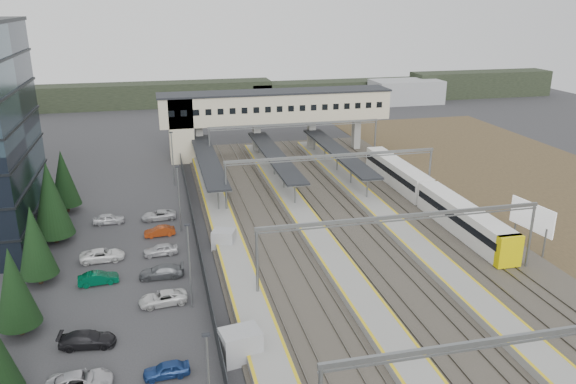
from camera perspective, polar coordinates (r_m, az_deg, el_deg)
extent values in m
plane|color=#2B2B2D|center=(59.95, -2.57, -6.93)|extent=(220.00, 220.00, 0.00)
cylinder|color=black|center=(52.37, -25.48, -12.31)|extent=(0.44, 0.44, 1.20)
cone|color=black|center=(50.62, -26.09, -8.61)|extent=(3.54, 3.54, 6.80)
cylinder|color=black|center=(60.13, -23.85, -7.95)|extent=(0.44, 0.44, 1.20)
cone|color=black|center=(58.58, -24.36, -4.53)|extent=(3.64, 3.64, 7.00)
cylinder|color=black|center=(69.11, -22.51, -4.27)|extent=(0.44, 0.44, 1.20)
cone|color=black|center=(67.53, -23.00, -0.64)|extent=(4.42, 4.42, 8.50)
cylinder|color=black|center=(78.34, -21.49, -1.45)|extent=(0.44, 0.44, 1.20)
cone|color=black|center=(77.12, -21.84, 1.34)|extent=(3.74, 3.74, 7.20)
imported|color=#B0AFB4|center=(44.36, -20.38, -17.57)|extent=(4.62, 2.26, 1.26)
imported|color=black|center=(48.71, -19.71, -13.90)|extent=(4.55, 2.22, 1.27)
imported|color=#023F27|center=(57.91, -18.71, -8.29)|extent=(3.91, 1.68, 1.25)
imported|color=silver|center=(62.67, -18.34, -6.11)|extent=(4.64, 2.28, 1.27)
imported|color=#ADADB2|center=(72.41, -17.74, -2.61)|extent=(3.80, 1.58, 1.29)
imported|color=navy|center=(43.88, -12.24, -17.22)|extent=(3.45, 1.52, 1.15)
imported|color=silver|center=(52.84, -12.59, -10.47)|extent=(4.51, 2.41, 1.20)
imported|color=#4B4E52|center=(57.52, -12.72, -7.89)|extent=(4.49, 2.01, 1.28)
imported|color=#A6A6AA|center=(62.31, -12.83, -5.73)|extent=(3.76, 1.66, 1.26)
imported|color=maroon|center=(67.20, -12.92, -3.91)|extent=(3.63, 1.52, 1.17)
imported|color=#B0B1B4|center=(72.12, -13.00, -2.30)|extent=(4.33, 2.10, 1.19)
cube|color=black|center=(33.46, -8.34, -14.17)|extent=(0.50, 0.25, 0.15)
cylinder|color=slate|center=(50.23, -9.97, -7.53)|extent=(0.16, 0.16, 8.00)
cube|color=black|center=(48.59, -10.23, -3.31)|extent=(0.50, 0.25, 0.15)
cylinder|color=slate|center=(66.84, -11.01, -0.76)|extent=(0.16, 0.16, 8.00)
cube|color=black|center=(65.62, -11.22, 2.53)|extent=(0.50, 0.25, 0.15)
cylinder|color=slate|center=(84.03, -11.62, 3.29)|extent=(0.16, 0.16, 8.00)
cube|color=black|center=(83.06, -11.81, 5.95)|extent=(0.50, 0.25, 0.15)
cube|color=#26282B|center=(63.34, -9.25, -4.70)|extent=(0.08, 90.00, 2.00)
cube|color=#929497|center=(44.48, -4.83, -15.21)|extent=(3.30, 2.65, 2.47)
cube|color=#929497|center=(62.46, -6.53, -4.82)|extent=(2.96, 2.74, 2.20)
cube|color=#322F28|center=(67.25, 6.72, -3.97)|extent=(34.00, 90.00, 0.20)
cube|color=#59544C|center=(64.19, -4.06, -4.86)|extent=(0.08, 90.00, 0.14)
cube|color=#59544C|center=(64.41, -2.79, -4.75)|extent=(0.08, 90.00, 0.14)
cube|color=#59544C|center=(64.88, -0.56, -4.54)|extent=(0.08, 90.00, 0.14)
cube|color=#59544C|center=(65.18, 0.68, -4.43)|extent=(0.08, 90.00, 0.14)
cube|color=#59544C|center=(66.35, 4.51, -4.05)|extent=(0.08, 90.00, 0.14)
cube|color=#59544C|center=(66.78, 5.69, -3.93)|extent=(0.08, 90.00, 0.14)
cube|color=#59544C|center=(67.61, 7.75, -3.72)|extent=(0.08, 90.00, 0.14)
cube|color=#59544C|center=(68.11, 8.89, -3.60)|extent=(0.08, 90.00, 0.14)
cube|color=#59544C|center=(69.88, 12.36, -3.23)|extent=(0.08, 90.00, 0.14)
cube|color=#59544C|center=(70.49, 13.42, -3.12)|extent=(0.08, 90.00, 0.14)
cube|color=#59544C|center=(71.64, 15.26, -2.91)|extent=(0.08, 90.00, 0.14)
cube|color=#59544C|center=(72.31, 16.27, -2.80)|extent=(0.08, 90.00, 0.14)
cube|color=gray|center=(63.84, -6.09, -4.90)|extent=(3.20, 82.00, 0.90)
cube|color=gold|center=(63.52, -7.40, -4.63)|extent=(0.25, 82.00, 0.02)
cube|color=gold|center=(63.83, -4.81, -4.41)|extent=(0.25, 82.00, 0.02)
cube|color=gray|center=(65.66, 2.61, -4.10)|extent=(3.20, 82.00, 0.90)
cube|color=gold|center=(65.13, 1.39, -3.85)|extent=(0.25, 82.00, 0.02)
cube|color=gold|center=(65.87, 3.84, -3.62)|extent=(0.25, 82.00, 0.02)
cube|color=gray|center=(68.90, 10.66, -3.29)|extent=(3.20, 82.00, 0.90)
cube|color=gold|center=(68.18, 9.56, -3.05)|extent=(0.25, 82.00, 0.02)
cube|color=gold|center=(69.31, 11.78, -2.82)|extent=(0.25, 82.00, 0.02)
cube|color=black|center=(83.32, -8.16, 3.36)|extent=(3.00, 30.00, 0.25)
cube|color=slate|center=(83.36, -8.16, 3.26)|extent=(3.10, 30.00, 0.12)
cylinder|color=slate|center=(71.45, -7.09, -0.60)|extent=(0.20, 0.20, 3.10)
cylinder|color=slate|center=(77.58, -7.64, 0.97)|extent=(0.20, 0.20, 3.10)
cylinder|color=slate|center=(83.76, -8.11, 2.30)|extent=(0.20, 0.20, 3.10)
cylinder|color=slate|center=(89.99, -8.52, 3.46)|extent=(0.20, 0.20, 3.10)
cylinder|color=slate|center=(96.26, -8.87, 4.46)|extent=(0.20, 0.20, 3.10)
cube|color=black|center=(84.73, -1.41, 3.81)|extent=(3.00, 30.00, 0.25)
cube|color=slate|center=(84.76, -1.41, 3.71)|extent=(3.10, 30.00, 0.12)
cylinder|color=slate|center=(73.08, 0.72, 0.00)|extent=(0.20, 0.20, 3.10)
cylinder|color=slate|center=(79.08, -0.42, 1.49)|extent=(0.20, 0.20, 3.10)
cylinder|color=slate|center=(85.16, -1.40, 2.77)|extent=(0.20, 0.20, 3.10)
cylinder|color=slate|center=(91.29, -2.25, 3.88)|extent=(0.20, 0.20, 3.10)
cylinder|color=slate|center=(97.48, -2.99, 4.85)|extent=(0.20, 0.20, 3.10)
cube|color=black|center=(87.26, 5.05, 4.19)|extent=(3.00, 30.00, 0.25)
cube|color=slate|center=(87.30, 5.04, 4.10)|extent=(3.10, 30.00, 0.12)
cylinder|color=slate|center=(76.00, 8.05, 0.56)|extent=(0.20, 0.20, 3.10)
cylinder|color=slate|center=(81.79, 6.43, 1.97)|extent=(0.20, 0.20, 3.10)
cylinder|color=slate|center=(87.68, 5.02, 3.18)|extent=(0.20, 0.20, 3.10)
cylinder|color=slate|center=(93.65, 3.78, 4.24)|extent=(0.20, 0.20, 3.10)
cylinder|color=slate|center=(99.69, 2.69, 5.17)|extent=(0.20, 0.20, 3.10)
cube|color=#C1B497|center=(98.76, -1.25, 8.68)|extent=(40.00, 6.00, 5.00)
cube|color=black|center=(98.34, -1.26, 10.14)|extent=(40.40, 6.40, 0.30)
cube|color=#C1B497|center=(97.32, -10.83, 6.39)|extent=(4.00, 6.00, 11.00)
cube|color=black|center=(93.70, -11.77, 7.78)|extent=(1.00, 0.06, 1.00)
cube|color=black|center=(93.77, -10.54, 7.87)|extent=(1.00, 0.06, 1.00)
cube|color=black|center=(93.88, -9.32, 7.95)|extent=(1.00, 0.06, 1.00)
cube|color=black|center=(94.04, -8.09, 8.03)|extent=(1.00, 0.06, 1.00)
cube|color=black|center=(94.23, -6.87, 8.11)|extent=(1.00, 0.06, 1.00)
cube|color=black|center=(94.47, -5.65, 8.18)|extent=(1.00, 0.06, 1.00)
cube|color=black|center=(94.75, -4.44, 8.24)|extent=(1.00, 0.06, 1.00)
cube|color=black|center=(95.08, -3.24, 8.31)|extent=(1.00, 0.06, 1.00)
cube|color=black|center=(95.44, -2.05, 8.37)|extent=(1.00, 0.06, 1.00)
cube|color=black|center=(95.84, -0.86, 8.42)|extent=(1.00, 0.06, 1.00)
cube|color=black|center=(96.29, 0.31, 8.47)|extent=(1.00, 0.06, 1.00)
cube|color=black|center=(96.77, 1.48, 8.52)|extent=(1.00, 0.06, 1.00)
cube|color=black|center=(97.29, 2.63, 8.56)|extent=(1.00, 0.06, 1.00)
cube|color=black|center=(97.85, 3.77, 8.60)|extent=(1.00, 0.06, 1.00)
cube|color=black|center=(98.45, 4.89, 8.64)|extent=(1.00, 0.06, 1.00)
cube|color=black|center=(99.08, 6.01, 8.67)|extent=(1.00, 0.06, 1.00)
cube|color=black|center=(99.75, 7.11, 8.70)|extent=(1.00, 0.06, 1.00)
cube|color=black|center=(100.46, 8.19, 8.72)|extent=(1.00, 0.06, 1.00)
cube|color=black|center=(101.20, 9.26, 8.74)|extent=(1.00, 0.06, 1.00)
cube|color=gray|center=(97.96, -9.87, 5.02)|extent=(1.20, 1.60, 6.00)
cube|color=gray|center=(98.05, -8.99, 5.08)|extent=(1.20, 1.60, 6.00)
cube|color=gray|center=(99.24, -3.21, 5.46)|extent=(1.20, 1.60, 6.00)
cube|color=gray|center=(101.42, 2.39, 5.76)|extent=(1.20, 1.60, 6.00)
cube|color=gray|center=(103.99, 6.93, 5.97)|extent=(1.20, 1.60, 6.00)
cube|color=slate|center=(38.34, 24.43, -12.95)|extent=(28.40, 0.25, 0.35)
cube|color=slate|center=(38.54, 24.34, -13.45)|extent=(28.40, 0.12, 0.12)
cylinder|color=slate|center=(51.02, -3.15, -7.44)|extent=(0.28, 0.28, 7.00)
cylinder|color=slate|center=(61.83, 23.38, -4.18)|extent=(0.28, 0.28, 7.00)
cube|color=slate|center=(53.58, 11.69, -2.41)|extent=(28.40, 0.25, 0.35)
cube|color=slate|center=(53.72, 11.66, -2.81)|extent=(28.40, 0.12, 0.12)
cylinder|color=slate|center=(71.19, -6.32, 0.29)|extent=(0.28, 0.28, 7.00)
cylinder|color=slate|center=(79.30, 14.17, 1.78)|extent=(0.28, 0.28, 7.00)
cube|color=slate|center=(73.04, 4.55, 3.71)|extent=(28.40, 0.25, 0.35)
cube|color=slate|center=(73.15, 4.54, 3.40)|extent=(28.40, 0.12, 0.12)
cylinder|color=slate|center=(90.27, -7.95, 4.26)|extent=(0.28, 0.28, 7.00)
cylinder|color=slate|center=(96.79, 8.83, 5.21)|extent=(0.28, 0.28, 7.00)
cube|color=slate|center=(91.74, 0.74, 6.92)|extent=(28.40, 0.25, 0.35)
cube|color=slate|center=(91.83, 0.74, 6.68)|extent=(28.40, 0.12, 0.12)
cube|color=silver|center=(68.40, 17.36, -2.65)|extent=(2.63, 18.21, 3.39)
cube|color=black|center=(68.27, 17.39, -2.35)|extent=(2.69, 17.61, 0.85)
cube|color=slate|center=(68.93, 17.24, -3.77)|extent=(2.26, 16.81, 0.47)
cube|color=silver|center=(84.12, 11.01, 1.91)|extent=(2.63, 18.21, 3.39)
cube|color=black|center=(84.01, 11.03, 2.15)|extent=(2.69, 17.61, 0.85)
cube|color=slate|center=(84.55, 10.95, 0.96)|extent=(2.26, 16.81, 0.47)
cube|color=#D1BF03|center=(61.49, 21.53, -5.61)|extent=(2.65, 0.90, 3.39)
cylinder|color=slate|center=(65.72, 24.61, -4.77)|extent=(0.20, 0.20, 3.27)
cylinder|color=slate|center=(69.47, 22.10, -3.17)|extent=(0.20, 0.20, 3.27)
cube|color=white|center=(66.85, 23.55, -2.32)|extent=(1.14, 6.07, 3.07)
cube|color=black|center=(149.83, -13.41, 9.59)|extent=(60.00, 8.00, 6.00)
cube|color=black|center=(157.96, 5.31, 10.30)|extent=(50.00, 8.00, 5.00)
cube|color=black|center=(170.39, 18.96, 10.34)|extent=(40.00, 8.00, 7.00)
cube|color=#929497|center=(154.23, 11.89, 9.95)|extent=(18.00, 10.00, 6.00)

